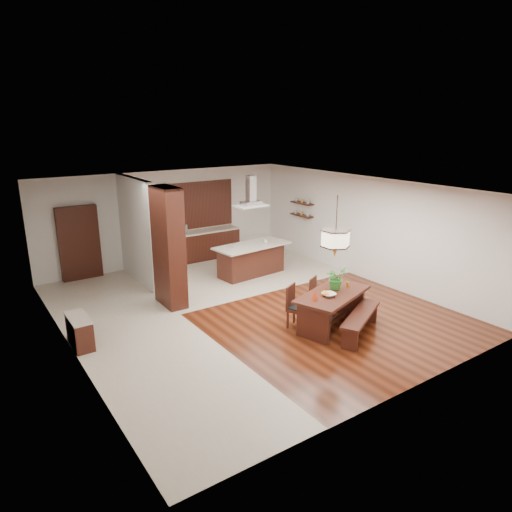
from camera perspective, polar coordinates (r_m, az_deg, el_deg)
room_shell at (r=10.49m, az=-1.36°, el=3.99°), size 9.00×9.04×2.92m
tile_hallway at (r=10.03m, az=-14.76°, el=-9.65°), size 2.50×9.00×0.01m
tile_kitchen at (r=13.73m, az=-2.61°, el=-1.90°), size 5.50×4.00×0.01m
soffit_band at (r=10.35m, az=-1.39°, el=8.45°), size 8.00×9.00×0.02m
partition_pier at (r=11.03m, az=-10.87°, el=1.04°), size 0.45×1.00×2.90m
partition_stub at (r=12.93m, az=-14.64°, el=3.07°), size 0.18×2.40×2.90m
hallway_console at (r=9.83m, az=-21.17°, el=-8.82°), size 0.37×0.88×0.63m
hallway_doorway at (r=13.71m, az=-21.21°, el=1.50°), size 1.10×0.20×2.10m
rear_counter at (r=14.89m, az=-6.90°, el=1.36°), size 2.60×0.62×0.95m
kitchen_window at (r=14.84m, az=-7.54°, el=6.33°), size 2.60×0.08×1.50m
shelf_lower at (r=14.94m, az=5.72°, el=5.09°), size 0.26×0.90×0.04m
shelf_upper at (r=14.86m, az=5.76°, el=6.60°), size 0.26×0.90×0.04m
dining_table at (r=10.06m, az=9.51°, el=-5.69°), size 2.07×1.49×0.78m
dining_bench at (r=9.93m, az=12.91°, el=-8.27°), size 1.71×1.14×0.49m
dining_chair_left at (r=9.97m, az=5.30°, el=-6.36°), size 0.56×0.56×0.94m
dining_chair_right at (r=10.74m, az=7.92°, el=-4.98°), size 0.51×0.51×0.86m
pendant_lantern at (r=9.56m, az=9.98°, el=3.63°), size 0.64×0.64×1.31m
foliage_plant at (r=10.16m, az=9.95°, el=-2.68°), size 0.50×0.45×0.51m
fruit_bowl at (r=9.79m, az=9.09°, el=-4.79°), size 0.32×0.32×0.07m
napkin_cone at (r=9.52m, az=7.38°, el=-4.87°), size 0.17×0.17×0.21m
gold_ornament at (r=10.39m, az=11.41°, el=-3.51°), size 0.09×0.09×0.11m
kitchen_island at (r=13.28m, az=-0.60°, el=-0.41°), size 2.31×1.18×0.92m
range_hood at (r=12.84m, az=-0.63°, el=8.13°), size 0.90×0.55×0.87m
island_cup at (r=13.26m, az=1.21°, el=1.82°), size 0.16×0.16×0.10m
microwave at (r=14.40m, az=-9.82°, el=3.26°), size 0.59×0.47×0.29m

